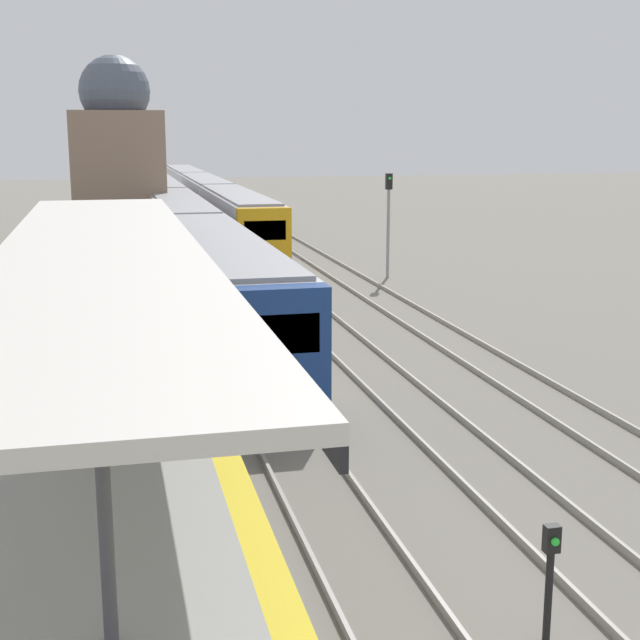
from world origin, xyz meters
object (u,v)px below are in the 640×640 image
object	(u,v)px
person_on_platform	(178,353)
signal_mast_far	(388,212)
signal_post_near	(550,570)
train_far	(205,197)
train_near	(181,228)

from	to	relation	value
person_on_platform	signal_mast_far	distance (m)	22.45
person_on_platform	signal_post_near	world-z (taller)	person_on_platform
train_far	signal_post_near	distance (m)	55.00
person_on_platform	train_far	world-z (taller)	train_far
train_near	signal_post_near	xyz separation A→B (m)	(1.75, -34.76, -0.76)
train_near	signal_mast_far	size ratio (longest dim) A/B	10.95
train_near	signal_mast_far	xyz separation A→B (m)	(8.59, -6.51, 1.16)
train_far	signal_post_near	bearing A→B (deg)	-91.71
person_on_platform	train_far	xyz separation A→B (m)	(5.61, 46.36, -0.23)
person_on_platform	signal_post_near	distance (m)	9.53
person_on_platform	signal_mast_far	bearing A→B (deg)	61.18
train_far	train_near	bearing A→B (deg)	-99.53
person_on_platform	train_far	size ratio (longest dim) A/B	0.03
person_on_platform	signal_mast_far	xyz separation A→B (m)	(10.81, 19.65, 0.95)
train_far	signal_mast_far	size ratio (longest dim) A/B	10.70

